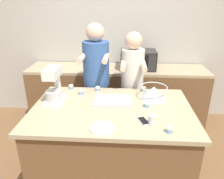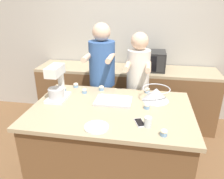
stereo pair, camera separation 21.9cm
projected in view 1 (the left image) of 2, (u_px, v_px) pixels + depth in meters
name	position (u px, v px, depth m)	size (l,w,h in m)	color
ground_plane	(112.00, 177.00, 2.57)	(16.00, 16.00, 0.00)	brown
back_wall	(118.00, 37.00, 3.59)	(10.00, 0.06, 2.70)	#B2ADA3
island_counter	(112.00, 145.00, 2.39)	(1.62, 1.06, 0.92)	brown
back_counter	(117.00, 95.00, 3.61)	(2.80, 0.60, 0.93)	brown
person_left	(97.00, 84.00, 2.90)	(0.35, 0.51, 1.68)	#33384C
person_right	(132.00, 88.00, 2.89)	(0.31, 0.48, 1.58)	brown
stand_mixer	(54.00, 87.00, 2.29)	(0.20, 0.30, 0.38)	white
mixing_bowl	(154.00, 92.00, 2.40)	(0.30, 0.30, 0.14)	#BCBCC1
baking_tray	(112.00, 100.00, 2.33)	(0.39, 0.27, 0.04)	#BCBCC1
microwave_oven	(138.00, 60.00, 3.36)	(0.53, 0.38, 0.28)	black
cell_phone	(143.00, 121.00, 1.97)	(0.12, 0.16, 0.01)	silver
drinking_glass	(152.00, 120.00, 1.91)	(0.06, 0.06, 0.09)	silver
small_plate	(102.00, 128.00, 1.85)	(0.21, 0.21, 0.02)	white
cupcake_0	(144.00, 89.00, 2.60)	(0.06, 0.06, 0.06)	#759EC6
cupcake_1	(147.00, 104.00, 2.22)	(0.06, 0.06, 0.06)	#759EC6
cupcake_2	(98.00, 88.00, 2.62)	(0.06, 0.06, 0.06)	#759EC6
cupcake_3	(169.00, 129.00, 1.80)	(0.06, 0.06, 0.06)	#759EC6
cupcake_4	(59.00, 91.00, 2.54)	(0.06, 0.06, 0.06)	#759EC6
cupcake_5	(71.00, 87.00, 2.67)	(0.06, 0.06, 0.06)	#759EC6
cupcake_6	(81.00, 92.00, 2.52)	(0.06, 0.06, 0.06)	#759EC6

